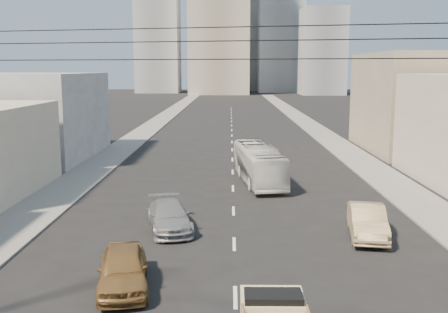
{
  "coord_description": "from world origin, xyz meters",
  "views": [
    {
      "loc": [
        -0.2,
        -10.34,
        8.38
      ],
      "look_at": [
        -0.55,
        18.83,
        3.5
      ],
      "focal_mm": 42.0,
      "sensor_mm": 36.0,
      "label": 1
    }
  ],
  "objects_px": {
    "city_bus": "(258,164)",
    "sedan_tan": "(367,221)",
    "sedan_grey": "(169,216)",
    "sedan_brown": "(123,269)"
  },
  "relations": [
    {
      "from": "city_bus",
      "to": "sedan_grey",
      "type": "height_order",
      "value": "city_bus"
    },
    {
      "from": "city_bus",
      "to": "sedan_brown",
      "type": "height_order",
      "value": "city_bus"
    },
    {
      "from": "city_bus",
      "to": "sedan_tan",
      "type": "height_order",
      "value": "city_bus"
    },
    {
      "from": "city_bus",
      "to": "sedan_tan",
      "type": "relative_size",
      "value": 2.07
    },
    {
      "from": "sedan_brown",
      "to": "sedan_grey",
      "type": "height_order",
      "value": "sedan_brown"
    },
    {
      "from": "sedan_grey",
      "to": "sedan_tan",
      "type": "bearing_deg",
      "value": -19.52
    },
    {
      "from": "sedan_grey",
      "to": "sedan_brown",
      "type": "bearing_deg",
      "value": -110.52
    },
    {
      "from": "city_bus",
      "to": "sedan_tan",
      "type": "distance_m",
      "value": 13.75
    },
    {
      "from": "city_bus",
      "to": "sedan_tan",
      "type": "xyz_separation_m",
      "value": [
        4.82,
        -12.86,
        -0.6
      ]
    },
    {
      "from": "sedan_brown",
      "to": "sedan_grey",
      "type": "bearing_deg",
      "value": 72.93
    }
  ]
}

